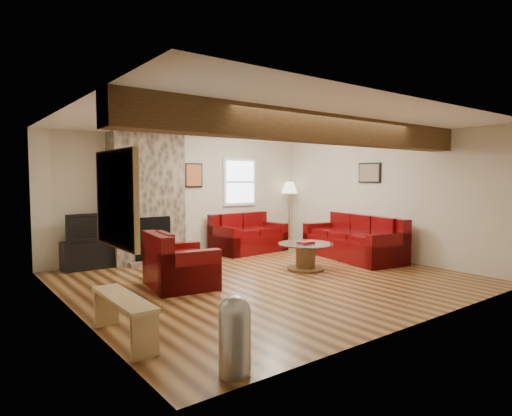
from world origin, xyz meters
The scene contains 18 objects.
room centered at (0.00, 0.00, 1.25)m, with size 8.00×8.00×8.00m.
oak_beam centered at (0.00, -1.25, 2.31)m, with size 6.00×0.36×0.38m, color #361F10.
chimney_breast centered at (-1.00, 2.49, 1.22)m, with size 1.40×0.67×2.50m.
back_window centered at (1.35, 2.71, 1.55)m, with size 0.90×0.08×1.10m, color white, non-canonical shape.
hatch_window centered at (-2.96, -1.50, 1.45)m, with size 0.08×1.00×0.90m, color tan, non-canonical shape.
ceiling_dome centered at (0.90, 0.90, 2.44)m, with size 0.40×0.40×0.18m, color silver, non-canonical shape.
artwork_back centered at (0.15, 2.71, 1.70)m, with size 0.42×0.06×0.52m, color black, non-canonical shape.
artwork_right centered at (2.96, 0.30, 1.75)m, with size 0.06×0.55×0.42m, color black, non-canonical shape.
sofa_three centered at (2.48, 0.32, 0.44)m, with size 2.26×0.94×0.87m, color #410407, non-canonical shape.
loveseat centered at (1.25, 2.23, 0.42)m, with size 1.59×0.91×0.84m, color #410407, non-canonical shape.
armchair_red centered at (-1.38, 0.36, 0.42)m, with size 1.03×0.90×0.83m, color #410407, non-canonical shape.
coffee_table centered at (0.94, 0.08, 0.24)m, with size 0.98×0.98×0.51m.
tv_cabinet centered at (-2.08, 2.53, 0.25)m, with size 1.00×0.40×0.50m, color black.
television centered at (-2.08, 2.53, 0.75)m, with size 0.88×0.12×0.51m, color black.
floor_lamp centered at (2.60, 2.39, 1.33)m, with size 0.40×0.40×1.55m.
pine_bench centered at (-2.83, -1.24, 0.22)m, with size 0.28×1.18×0.44m, color tan, non-canonical shape.
pedal_bin centered at (-2.37, -2.55, 0.34)m, with size 0.27×0.27×0.67m, color #AAAAAF, non-canonical shape.
coal_bucket centered at (-0.93, 2.10, 0.16)m, with size 0.34×0.34×0.32m, color gray, non-canonical shape.
Camera 1 is at (-4.30, -5.41, 1.64)m, focal length 30.00 mm.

